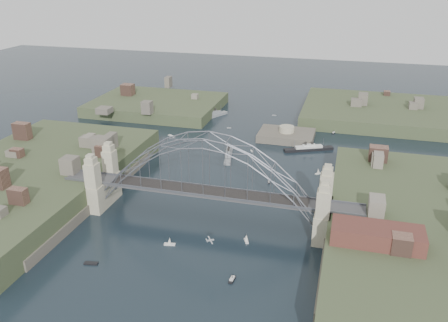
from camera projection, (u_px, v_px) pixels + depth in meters
ground at (207, 218)px, 130.27m from camera, size 500.00×500.00×0.00m
bridge at (206, 178)px, 125.49m from camera, size 84.00×13.80×24.60m
shore_west at (29, 188)px, 143.47m from camera, size 50.50×90.00×12.00m
shore_east at (428, 242)px, 115.54m from camera, size 50.50×90.00×12.00m
headland_nw at (157, 109)px, 227.93m from camera, size 60.00×45.00×9.00m
headland_ne at (381, 116)px, 215.59m from camera, size 70.00×55.00×9.50m
fort_island at (286, 140)px, 189.71m from camera, size 22.00×16.00×9.40m
wharf_shed at (377, 235)px, 103.22m from camera, size 20.00×8.00×4.00m
finger_pier at (348, 306)px, 95.60m from camera, size 4.00×22.00×1.40m
naval_cruiser_near at (229, 155)px, 171.74m from camera, size 5.50×17.06×5.08m
naval_cruiser_far at (214, 115)px, 216.62m from camera, size 9.75×15.12×5.42m
ocean_liner at (309, 149)px, 177.52m from camera, size 18.40×10.45×4.69m
aeroplane at (209, 240)px, 104.89m from camera, size 2.13×3.02×0.50m
small_boat_a at (157, 184)px, 150.11m from camera, size 2.55×2.38×1.43m
small_boat_b at (269, 182)px, 151.03m from camera, size 0.89×1.77×1.43m
small_boat_c at (170, 242)px, 117.44m from camera, size 2.98×1.46×2.38m
small_boat_d at (318, 172)px, 157.22m from camera, size 2.09×1.89×2.38m
small_boat_e at (172, 136)px, 192.36m from camera, size 3.48×2.75×0.45m
small_boat_f at (252, 151)px, 176.87m from camera, size 1.23×1.62×0.45m
small_boat_g at (232, 279)px, 104.39m from camera, size 1.20×2.90×1.43m
small_boat_h at (229, 128)px, 201.80m from camera, size 1.79×0.69×0.45m
small_boat_i at (328, 203)px, 138.18m from camera, size 2.78×2.30×0.45m
small_boat_j at (91, 263)px, 110.17m from camera, size 3.41×1.60×0.45m
small_boat_k at (274, 115)px, 218.72m from camera, size 1.83×0.66×0.45m
small_boat_l at (117, 166)px, 163.75m from camera, size 2.94×2.40×0.45m
small_boat_m at (246, 239)px, 118.85m from camera, size 1.73×2.52×2.38m
small_boat_n at (334, 133)px, 195.56m from camera, size 1.50×2.46×1.43m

